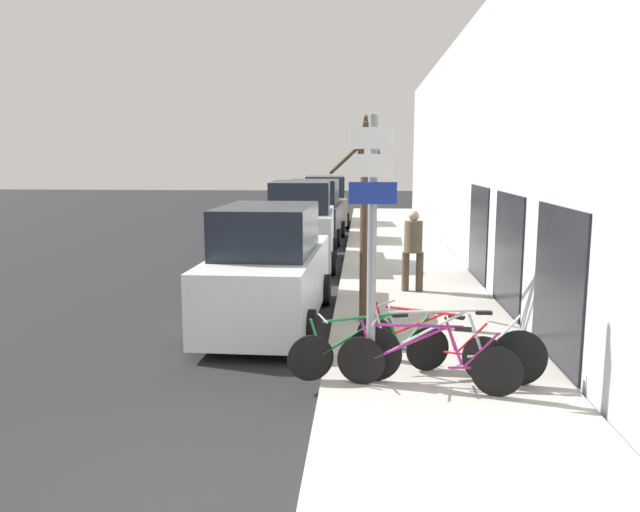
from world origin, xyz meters
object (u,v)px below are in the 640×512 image
(bicycle_0, at_px, (428,361))
(bicycle_3, at_px, (427,344))
(parked_car_1, at_px, (301,228))
(bicycle_2, at_px, (371,349))
(parked_car_0, at_px, (269,270))
(street_tree, at_px, (364,221))
(pedestrian_near, at_px, (413,245))
(bicycle_1, at_px, (446,352))
(parked_car_3, at_px, (325,203))
(signpost, at_px, (372,239))
(parked_car_2, at_px, (313,214))

(bicycle_0, height_order, bicycle_3, bicycle_3)
(parked_car_1, bearing_deg, bicycle_2, -80.59)
(parked_car_0, distance_m, street_tree, 1.93)
(pedestrian_near, bearing_deg, bicycle_2, -99.52)
(bicycle_0, distance_m, parked_car_0, 4.31)
(bicycle_1, xyz_separation_m, pedestrian_near, (0.01, 5.53, 0.59))
(bicycle_0, height_order, parked_car_3, parked_car_3)
(signpost, bearing_deg, bicycle_2, 89.34)
(parked_car_2, bearing_deg, bicycle_0, -78.50)
(bicycle_1, bearing_deg, parked_car_0, 41.21)
(bicycle_1, xyz_separation_m, parked_car_2, (-2.83, 14.35, 0.43))
(bicycle_0, relative_size, parked_car_0, 0.47)
(bicycle_1, relative_size, pedestrian_near, 1.45)
(bicycle_1, bearing_deg, bicycle_0, 136.42)
(bicycle_1, xyz_separation_m, parked_car_0, (-2.73, 3.24, 0.42))
(bicycle_1, relative_size, street_tree, 0.71)
(parked_car_1, relative_size, street_tree, 1.22)
(parked_car_1, bearing_deg, parked_car_3, 88.10)
(bicycle_1, xyz_separation_m, street_tree, (-1.05, 3.05, 1.33))
(bicycle_2, bearing_deg, parked_car_1, -6.52)
(bicycle_3, xyz_separation_m, parked_car_0, (-2.55, 2.78, 0.46))
(bicycle_0, distance_m, street_tree, 3.67)
(bicycle_1, distance_m, street_tree, 3.49)
(parked_car_1, height_order, parked_car_2, parked_car_1)
(bicycle_1, xyz_separation_m, parked_car_3, (-2.75, 19.76, 0.41))
(bicycle_2, xyz_separation_m, parked_car_3, (-1.80, 19.54, 0.47))
(bicycle_1, relative_size, parked_car_0, 0.52)
(bicycle_3, bearing_deg, signpost, 156.61)
(parked_car_2, bearing_deg, parked_car_3, 90.55)
(parked_car_1, height_order, parked_car_3, parked_car_1)
(bicycle_3, distance_m, parked_car_0, 3.80)
(bicycle_3, xyz_separation_m, parked_car_1, (-2.57, 8.82, 0.55))
(parked_car_2, distance_m, parked_car_3, 5.42)
(parked_car_1, height_order, pedestrian_near, parked_car_1)
(parked_car_1, bearing_deg, street_tree, -76.55)
(bicycle_1, distance_m, parked_car_2, 14.63)
(parked_car_0, bearing_deg, bicycle_1, -48.37)
(signpost, bearing_deg, parked_car_3, 95.18)
(pedestrian_near, xyz_separation_m, street_tree, (-1.06, -2.48, 0.75))
(bicycle_2, height_order, pedestrian_near, pedestrian_near)
(bicycle_0, height_order, bicycle_1, bicycle_1)
(street_tree, bearing_deg, bicycle_1, -71.07)
(signpost, xyz_separation_m, parked_car_1, (-1.80, 9.32, -0.93))
(bicycle_2, bearing_deg, parked_car_2, -10.19)
(signpost, bearing_deg, parked_car_1, 100.95)
(parked_car_3, relative_size, street_tree, 1.28)
(signpost, xyz_separation_m, bicycle_2, (0.00, 0.26, -1.48))
(bicycle_1, distance_m, bicycle_3, 0.50)
(parked_car_2, bearing_deg, street_tree, -79.54)
(signpost, bearing_deg, parked_car_0, 118.57)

